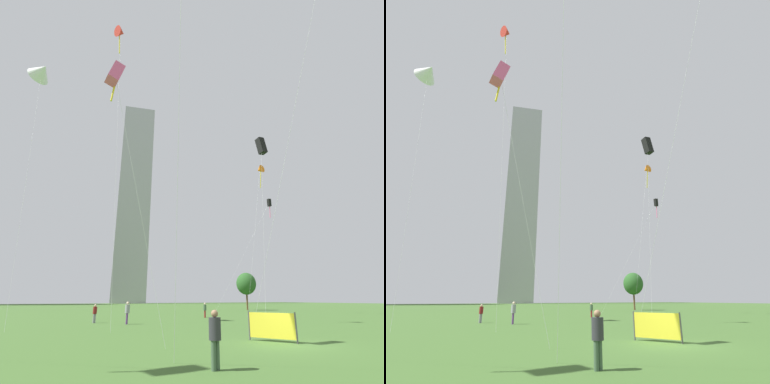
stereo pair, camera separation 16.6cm
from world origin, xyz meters
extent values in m
plane|color=#3D6028|center=(0.00, 0.00, 0.00)|extent=(280.00, 280.00, 0.00)
cylinder|color=maroon|center=(8.35, 20.49, 0.39)|extent=(0.15, 0.15, 0.78)
cylinder|color=maroon|center=(8.40, 20.65, 0.39)|extent=(0.15, 0.15, 0.78)
cylinder|color=#3F593F|center=(8.38, 20.57, 1.09)|extent=(0.36, 0.36, 0.62)
sphere|color=beige|center=(8.38, 20.57, 1.51)|extent=(0.21, 0.21, 0.21)
cylinder|color=#593372|center=(-2.56, 15.77, 0.44)|extent=(0.17, 0.17, 0.89)
cylinder|color=#593372|center=(-2.61, 15.59, 0.44)|extent=(0.17, 0.17, 0.89)
cylinder|color=gray|center=(-2.59, 15.68, 1.24)|extent=(0.41, 0.41, 0.70)
sphere|color=beige|center=(-2.59, 15.68, 1.71)|extent=(0.24, 0.24, 0.24)
cylinder|color=gray|center=(-4.75, 18.55, 0.38)|extent=(0.14, 0.14, 0.77)
cylinder|color=gray|center=(-4.62, 18.63, 0.38)|extent=(0.14, 0.14, 0.77)
cylinder|color=maroon|center=(-4.68, 18.59, 1.07)|extent=(0.35, 0.35, 0.61)
sphere|color=beige|center=(-4.68, 18.59, 1.48)|extent=(0.21, 0.21, 0.21)
cylinder|color=#3F593F|center=(-5.78, -2.91, 0.42)|extent=(0.16, 0.16, 0.84)
cylinder|color=#3F593F|center=(-5.94, -2.96, 0.42)|extent=(0.16, 0.16, 0.84)
cylinder|color=#2D2D33|center=(-5.86, -2.94, 1.17)|extent=(0.38, 0.38, 0.66)
sphere|color=#997051|center=(-5.86, -2.94, 1.62)|extent=(0.23, 0.23, 0.23)
cylinder|color=silver|center=(-7.37, -3.13, 7.35)|extent=(1.81, 3.67, 14.70)
cylinder|color=silver|center=(1.80, -1.38, 14.46)|extent=(1.12, 10.45, 28.93)
cylinder|color=silver|center=(-5.67, 12.32, 15.19)|extent=(0.02, 5.72, 30.39)
cone|color=red|center=(-5.67, 15.18, 30.39)|extent=(1.46, 1.51, 1.40)
cylinder|color=yellow|center=(-5.67, 15.18, 28.69)|extent=(0.23, 0.40, 2.78)
cylinder|color=silver|center=(18.57, 25.42, 8.54)|extent=(9.17, 3.30, 17.08)
cube|color=black|center=(23.15, 23.77, 17.07)|extent=(0.59, 0.58, 1.31)
cylinder|color=#E5598C|center=(23.15, 23.77, 15.61)|extent=(0.36, 0.23, 2.33)
cylinder|color=silver|center=(17.06, 20.94, 10.82)|extent=(5.82, 2.06, 21.64)
cone|color=orange|center=(19.97, 21.96, 21.63)|extent=(1.41, 1.21, 1.35)
cylinder|color=yellow|center=(19.97, 21.96, 19.94)|extent=(0.11, 0.50, 2.78)
cylinder|color=silver|center=(-12.17, 17.72, 13.56)|extent=(1.10, 8.61, 27.12)
cone|color=white|center=(-12.71, 22.02, 27.11)|extent=(3.25, 3.28, 2.93)
cylinder|color=silver|center=(10.50, 11.99, 9.91)|extent=(3.52, 2.39, 19.83)
cube|color=black|center=(12.25, 13.18, 19.83)|extent=(1.07, 1.04, 2.20)
cylinder|color=silver|center=(-6.92, 2.41, 7.28)|extent=(3.01, 1.57, 14.56)
cube|color=#E5598C|center=(-8.42, 3.19, 14.56)|extent=(1.11, 1.03, 1.84)
cylinder|color=yellow|center=(-8.42, 3.19, 13.42)|extent=(0.30, 0.28, 1.67)
cylinder|color=brown|center=(28.14, 36.99, 1.76)|extent=(0.33, 0.33, 3.51)
ellipsoid|color=#285623|center=(28.14, 36.99, 4.85)|extent=(3.82, 3.82, 4.13)
cube|color=#A8A8AD|center=(37.62, 137.77, 52.17)|extent=(19.68, 18.33, 104.35)
cylinder|color=#4C4C4C|center=(-0.25, 2.19, 0.71)|extent=(0.08, 0.08, 1.43)
cylinder|color=#4C4C4C|center=(0.86, -0.04, 0.71)|extent=(0.08, 0.08, 1.43)
cube|color=yellow|center=(0.31, 1.08, 0.76)|extent=(1.14, 2.24, 1.23)
camera|label=1|loc=(-11.70, -11.75, 2.07)|focal=28.52mm
camera|label=2|loc=(-11.55, -11.83, 2.07)|focal=28.52mm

